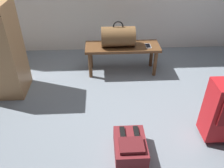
{
  "coord_description": "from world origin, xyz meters",
  "views": [
    {
      "loc": [
        -0.28,
        -2.0,
        1.73
      ],
      "look_at": [
        -0.17,
        0.13,
        0.25
      ],
      "focal_mm": 36.83,
      "sensor_mm": 36.0,
      "label": 1
    }
  ],
  "objects_px": {
    "cell_phone": "(148,46)",
    "backpack_maroon": "(130,147)",
    "bench": "(122,50)",
    "duffel_bag_brown": "(118,36)"
  },
  "relations": [
    {
      "from": "cell_phone",
      "to": "backpack_maroon",
      "type": "distance_m",
      "value": 1.51
    },
    {
      "from": "backpack_maroon",
      "to": "bench",
      "type": "bearing_deg",
      "value": 87.84
    },
    {
      "from": "duffel_bag_brown",
      "to": "cell_phone",
      "type": "distance_m",
      "value": 0.42
    },
    {
      "from": "duffel_bag_brown",
      "to": "cell_phone",
      "type": "height_order",
      "value": "duffel_bag_brown"
    },
    {
      "from": "bench",
      "to": "backpack_maroon",
      "type": "height_order",
      "value": "bench"
    },
    {
      "from": "bench",
      "to": "duffel_bag_brown",
      "type": "xyz_separation_m",
      "value": [
        -0.06,
        -0.0,
        0.19
      ]
    },
    {
      "from": "bench",
      "to": "cell_phone",
      "type": "distance_m",
      "value": 0.35
    },
    {
      "from": "bench",
      "to": "backpack_maroon",
      "type": "bearing_deg",
      "value": -92.16
    },
    {
      "from": "duffel_bag_brown",
      "to": "cell_phone",
      "type": "xyz_separation_m",
      "value": [
        0.4,
        -0.04,
        -0.13
      ]
    },
    {
      "from": "bench",
      "to": "cell_phone",
      "type": "height_order",
      "value": "cell_phone"
    }
  ]
}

